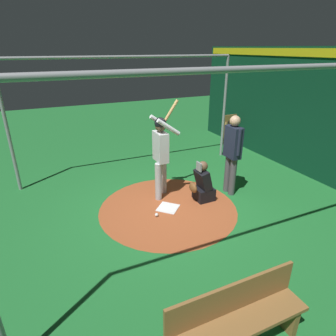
% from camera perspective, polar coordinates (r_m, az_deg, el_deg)
% --- Properties ---
extents(ground_plane, '(26.05, 26.05, 0.00)m').
position_cam_1_polar(ground_plane, '(6.23, 0.00, -8.07)').
color(ground_plane, '#1E6B2D').
extents(dirt_circle, '(2.96, 2.96, 0.01)m').
position_cam_1_polar(dirt_circle, '(6.23, 0.00, -8.04)').
color(dirt_circle, '#9E4C28').
rests_on(dirt_circle, ground).
extents(home_plate, '(0.59, 0.59, 0.01)m').
position_cam_1_polar(home_plate, '(6.23, 0.00, -7.97)').
color(home_plate, white).
rests_on(home_plate, dirt_circle).
extents(batter, '(0.68, 0.49, 2.18)m').
position_cam_1_polar(batter, '(6.28, -1.40, 3.71)').
color(batter, '#B3B3B7').
rests_on(batter, ground).
extents(catcher, '(0.58, 0.40, 0.94)m').
position_cam_1_polar(catcher, '(6.44, 6.93, -3.43)').
color(catcher, black).
rests_on(catcher, ground).
extents(umpire, '(0.23, 0.49, 1.86)m').
position_cam_1_polar(umpire, '(6.61, 12.76, 3.38)').
color(umpire, '#4C4C51').
rests_on(umpire, ground).
extents(back_wall, '(0.22, 10.05, 3.25)m').
position_cam_1_polar(back_wall, '(8.20, 28.28, 9.21)').
color(back_wall, '#0C3D26').
rests_on(back_wall, ground).
extents(cage_frame, '(5.94, 4.72, 3.04)m').
position_cam_1_polar(cage_frame, '(5.44, 0.00, 11.66)').
color(cage_frame, gray).
rests_on(cage_frame, ground).
extents(bat_rack, '(0.82, 0.18, 1.05)m').
position_cam_1_polar(bat_rack, '(10.51, 12.71, 7.40)').
color(bat_rack, olive).
rests_on(bat_rack, ground).
extents(bench, '(1.68, 0.36, 0.85)m').
position_cam_1_polar(bench, '(3.66, 13.66, -27.15)').
color(bench, olive).
rests_on(bench, ground).
extents(baseball_0, '(0.07, 0.07, 0.07)m').
position_cam_1_polar(baseball_0, '(5.93, -2.31, -9.35)').
color(baseball_0, white).
rests_on(baseball_0, dirt_circle).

